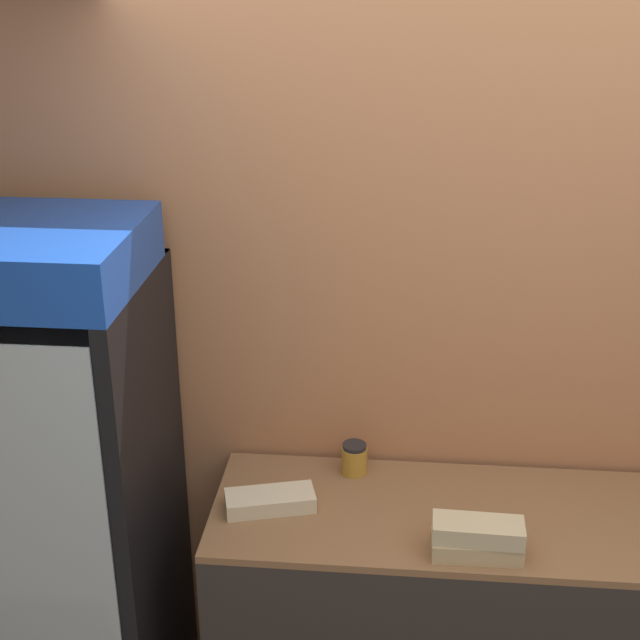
{
  "coord_description": "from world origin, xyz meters",
  "views": [
    {
      "loc": [
        -0.35,
        -1.58,
        2.63
      ],
      "look_at": [
        -0.58,
        0.94,
        1.56
      ],
      "focal_mm": 50.0,
      "sensor_mm": 36.0,
      "label": 1
    }
  ],
  "objects_px": {
    "beverage_cooler": "(54,468)",
    "sandwich_stack_middle": "(478,531)",
    "sandwich_stack_bottom": "(477,547)",
    "sandwich_flat_left": "(270,501)",
    "condiment_jar": "(354,459)"
  },
  "relations": [
    {
      "from": "sandwich_stack_middle",
      "to": "condiment_jar",
      "type": "height_order",
      "value": "sandwich_stack_middle"
    },
    {
      "from": "beverage_cooler",
      "to": "sandwich_stack_bottom",
      "type": "relative_size",
      "value": 6.92
    },
    {
      "from": "beverage_cooler",
      "to": "sandwich_stack_middle",
      "type": "bearing_deg",
      "value": -8.95
    },
    {
      "from": "sandwich_stack_bottom",
      "to": "sandwich_flat_left",
      "type": "distance_m",
      "value": 0.68
    },
    {
      "from": "beverage_cooler",
      "to": "sandwich_stack_middle",
      "type": "distance_m",
      "value": 1.39
    },
    {
      "from": "sandwich_stack_bottom",
      "to": "condiment_jar",
      "type": "height_order",
      "value": "condiment_jar"
    },
    {
      "from": "sandwich_flat_left",
      "to": "condiment_jar",
      "type": "distance_m",
      "value": 0.35
    },
    {
      "from": "condiment_jar",
      "to": "beverage_cooler",
      "type": "bearing_deg",
      "value": -168.21
    },
    {
      "from": "sandwich_stack_bottom",
      "to": "condiment_jar",
      "type": "relative_size",
      "value": 2.45
    },
    {
      "from": "sandwich_stack_middle",
      "to": "sandwich_flat_left",
      "type": "height_order",
      "value": "sandwich_stack_middle"
    },
    {
      "from": "sandwich_stack_middle",
      "to": "condiment_jar",
      "type": "distance_m",
      "value": 0.58
    },
    {
      "from": "condiment_jar",
      "to": "sandwich_stack_bottom",
      "type": "bearing_deg",
      "value": -47.2
    },
    {
      "from": "sandwich_stack_bottom",
      "to": "sandwich_flat_left",
      "type": "xyz_separation_m",
      "value": [
        -0.65,
        0.18,
        -0.0
      ]
    },
    {
      "from": "sandwich_stack_bottom",
      "to": "condiment_jar",
      "type": "xyz_separation_m",
      "value": [
        -0.39,
        0.42,
        0.02
      ]
    },
    {
      "from": "beverage_cooler",
      "to": "sandwich_stack_bottom",
      "type": "bearing_deg",
      "value": -8.95
    }
  ]
}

